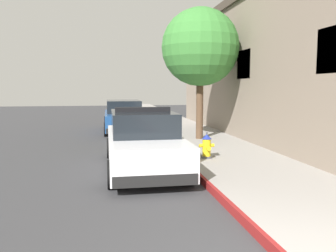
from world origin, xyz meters
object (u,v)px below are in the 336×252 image
Objects in this scene: police_cruiser at (143,142)px; street_tree at (200,48)px; parked_car_silver_ahead at (124,117)px; fire_hydrant at (207,146)px.

street_tree is at bearing 57.13° from police_cruiser.
fire_hydrant is (1.99, -8.06, -0.22)m from parked_car_silver_ahead.
police_cruiser is 1.00× the size of parked_car_silver_ahead.
street_tree reaches higher than police_cruiser.
police_cruiser is 6.37× the size of fire_hydrant.
parked_car_silver_ahead is 6.37× the size of fire_hydrant.
parked_car_silver_ahead is at bearing 90.80° from police_cruiser.
street_tree reaches higher than parked_car_silver_ahead.
fire_hydrant is 5.08m from street_tree.
police_cruiser is 5.79m from street_tree.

